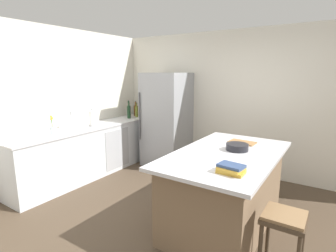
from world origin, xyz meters
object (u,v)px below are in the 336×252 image
(whiskey_bottle, at_px, (136,110))
(syrup_bottle, at_px, (137,110))
(bar_stool, at_px, (284,226))
(sink_faucet, at_px, (72,120))
(gin_bottle, at_px, (129,111))
(paper_towel_roll, at_px, (92,119))
(wine_bottle, at_px, (129,111))
(cookbook_stack, at_px, (231,169))
(refrigerator, at_px, (167,120))
(cutting_board, at_px, (242,142))
(olive_oil_bottle, at_px, (137,112))
(flower_vase, at_px, (52,129))
(kitchen_island, at_px, (225,189))
(mixing_bowl, at_px, (237,147))

(whiskey_bottle, bearing_deg, syrup_bottle, 118.66)
(bar_stool, xyz_separation_m, whiskey_bottle, (-3.44, 2.10, 0.51))
(sink_faucet, xyz_separation_m, gin_bottle, (0.01, 1.43, -0.02))
(bar_stool, distance_m, paper_towel_roll, 3.52)
(wine_bottle, bearing_deg, cookbook_stack, -32.28)
(refrigerator, relative_size, sink_faucet, 6.16)
(sink_faucet, xyz_separation_m, whiskey_bottle, (0.02, 1.64, -0.03))
(gin_bottle, distance_m, wine_bottle, 0.13)
(cutting_board, bearing_deg, olive_oil_bottle, 160.88)
(refrigerator, relative_size, paper_towel_roll, 5.92)
(cookbook_stack, bearing_deg, whiskey_bottle, 144.29)
(syrup_bottle, bearing_deg, sink_faucet, -89.11)
(flower_vase, distance_m, cutting_board, 2.83)
(whiskey_bottle, distance_m, gin_bottle, 0.21)
(refrigerator, bearing_deg, cookbook_stack, -44.38)
(sink_faucet, bearing_deg, gin_bottle, 89.68)
(kitchen_island, relative_size, flower_vase, 6.36)
(sink_faucet, xyz_separation_m, cookbook_stack, (2.98, -0.48, -0.10))
(gin_bottle, xyz_separation_m, cookbook_stack, (2.97, -1.92, -0.08))
(bar_stool, bearing_deg, whiskey_bottle, 148.60)
(kitchen_island, bearing_deg, sink_faucet, -177.60)
(cookbook_stack, bearing_deg, gin_bottle, 147.16)
(syrup_bottle, height_order, gin_bottle, gin_bottle)
(olive_oil_bottle, bearing_deg, sink_faucet, -94.80)
(sink_faucet, height_order, olive_oil_bottle, olive_oil_bottle)
(whiskey_bottle, height_order, cookbook_stack, whiskey_bottle)
(sink_faucet, bearing_deg, paper_towel_roll, 77.40)
(syrup_bottle, relative_size, cookbook_stack, 1.13)
(bar_stool, relative_size, sink_faucet, 2.15)
(paper_towel_roll, xyz_separation_m, syrup_bottle, (-0.11, 1.37, -0.02))
(refrigerator, bearing_deg, whiskey_bottle, 173.93)
(kitchen_island, xyz_separation_m, gin_bottle, (-2.71, 1.32, 0.58))
(wine_bottle, bearing_deg, syrup_bottle, 107.13)
(syrup_bottle, bearing_deg, olive_oil_bottle, -50.19)
(paper_towel_roll, relative_size, whiskey_bottle, 0.96)
(wine_bottle, height_order, cookbook_stack, wine_bottle)
(refrigerator, relative_size, wine_bottle, 4.96)
(flower_vase, relative_size, gin_bottle, 0.83)
(gin_bottle, distance_m, mixing_bowl, 3.00)
(refrigerator, xyz_separation_m, wine_bottle, (-0.81, -0.21, 0.13))
(olive_oil_bottle, xyz_separation_m, mixing_bowl, (2.65, -1.26, -0.07))
(kitchen_island, height_order, olive_oil_bottle, olive_oil_bottle)
(syrup_bottle, distance_m, olive_oil_bottle, 0.25)
(bar_stool, bearing_deg, cookbook_stack, -177.58)
(syrup_bottle, bearing_deg, kitchen_island, -30.60)
(kitchen_island, distance_m, syrup_bottle, 3.23)
(bar_stool, height_order, cookbook_stack, cookbook_stack)
(cookbook_stack, xyz_separation_m, cutting_board, (-0.26, 1.13, -0.03))
(flower_vase, bearing_deg, sink_faucet, 103.26)
(whiskey_bottle, bearing_deg, gin_bottle, -94.42)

